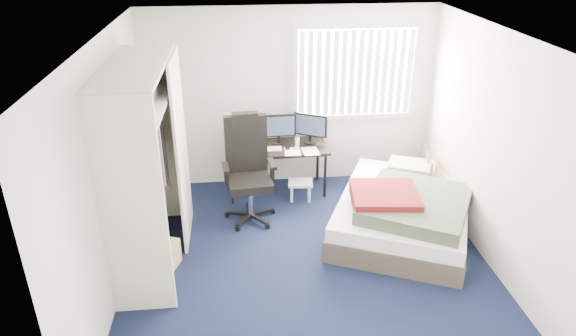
# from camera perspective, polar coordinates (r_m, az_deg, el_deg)

# --- Properties ---
(ground) EXTENTS (4.20, 4.20, 0.00)m
(ground) POSITION_cam_1_polar(r_m,az_deg,el_deg) (5.87, 2.27, -10.39)
(ground) COLOR black
(ground) RESTS_ON ground
(room_shell) EXTENTS (4.20, 4.20, 4.20)m
(room_shell) POSITION_cam_1_polar(r_m,az_deg,el_deg) (5.13, 2.56, 3.37)
(room_shell) COLOR silver
(room_shell) RESTS_ON ground
(window_assembly) EXTENTS (1.72, 0.09, 1.32)m
(window_assembly) POSITION_cam_1_polar(r_m,az_deg,el_deg) (7.17, 7.51, 10.44)
(window_assembly) COLOR white
(window_assembly) RESTS_ON ground
(closet) EXTENTS (0.64, 1.84, 2.22)m
(closet) POSITION_cam_1_polar(r_m,az_deg,el_deg) (5.48, -15.47, 2.12)
(closet) COLOR beige
(closet) RESTS_ON ground
(desk) EXTENTS (1.43, 0.70, 1.15)m
(desk) POSITION_cam_1_polar(r_m,az_deg,el_deg) (7.02, -1.30, 2.78)
(desk) COLOR black
(desk) RESTS_ON ground
(office_chair) EXTENTS (0.70, 0.70, 1.36)m
(office_chair) POSITION_cam_1_polar(r_m,az_deg,el_deg) (6.49, -4.39, -1.29)
(office_chair) COLOR black
(office_chair) RESTS_ON ground
(footstool) EXTENTS (0.36, 0.30, 0.27)m
(footstool) POSITION_cam_1_polar(r_m,az_deg,el_deg) (7.01, 1.39, -1.98)
(footstool) COLOR white
(footstool) RESTS_ON ground
(nightstand) EXTENTS (0.50, 0.79, 0.69)m
(nightstand) POSITION_cam_1_polar(r_m,az_deg,el_deg) (7.05, 15.23, -0.60)
(nightstand) COLOR brown
(nightstand) RESTS_ON ground
(bed) EXTENTS (2.20, 2.46, 0.66)m
(bed) POSITION_cam_1_polar(r_m,az_deg,el_deg) (6.43, 12.75, -4.62)
(bed) COLOR #433A30
(bed) RESTS_ON ground
(pine_box) EXTENTS (0.47, 0.41, 0.29)m
(pine_box) POSITION_cam_1_polar(r_m,az_deg,el_deg) (5.91, -14.12, -9.26)
(pine_box) COLOR tan
(pine_box) RESTS_ON ground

